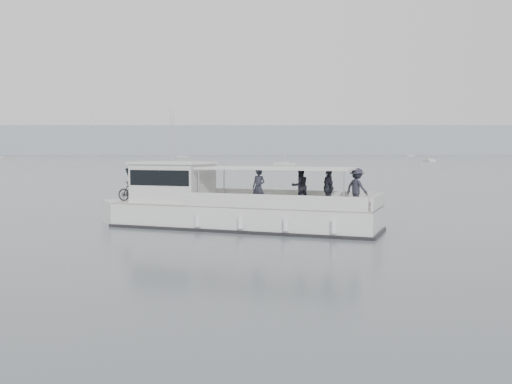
{
  "coord_description": "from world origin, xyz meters",
  "views": [
    {
      "loc": [
        -5.4,
        -22.0,
        3.36
      ],
      "look_at": [
        -5.34,
        2.68,
        1.6
      ],
      "focal_mm": 40.0,
      "sensor_mm": 36.0,
      "label": 1
    }
  ],
  "objects": [
    {
      "name": "headland",
      "position": [
        0.0,
        560.0,
        14.0
      ],
      "size": [
        1400.0,
        90.0,
        28.0
      ],
      "primitive_type": "cube",
      "color": "#939EA8",
      "rests_on": "ground"
    },
    {
      "name": "moored_fleet",
      "position": [
        -24.27,
        217.41,
        0.36
      ],
      "size": [
        385.88,
        376.79,
        11.29
      ],
      "color": "silver",
      "rests_on": "ground"
    },
    {
      "name": "tour_boat",
      "position": [
        -6.92,
        3.08,
        0.91
      ],
      "size": [
        12.96,
        7.06,
        5.54
      ],
      "rotation": [
        0.0,
        0.0,
        -0.35
      ],
      "color": "silver",
      "rests_on": "ground"
    },
    {
      "name": "ground",
      "position": [
        0.0,
        0.0,
        0.0
      ],
      "size": [
        1400.0,
        1400.0,
        0.0
      ],
      "primitive_type": "plane",
      "color": "#556064",
      "rests_on": "ground"
    }
  ]
}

